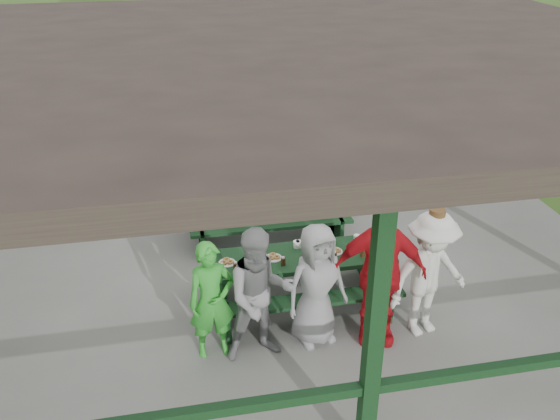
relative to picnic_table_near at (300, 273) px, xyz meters
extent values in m
plane|color=#33571B|center=(0.05, 1.20, -0.57)|extent=(90.00, 90.00, 0.00)
cube|color=slate|center=(0.05, 1.20, -0.52)|extent=(10.00, 8.00, 0.10)
cube|color=black|center=(0.05, -2.60, 1.03)|extent=(0.15, 0.15, 3.00)
cube|color=black|center=(0.05, 5.00, 1.03)|extent=(0.15, 0.15, 3.00)
cube|color=black|center=(4.85, 5.00, 1.03)|extent=(0.15, 0.15, 3.00)
cube|color=black|center=(-2.35, 5.00, 0.43)|extent=(4.65, 0.10, 0.10)
cube|color=black|center=(2.45, 5.00, 0.43)|extent=(4.65, 0.10, 0.10)
cube|color=black|center=(0.05, -2.60, 2.43)|extent=(9.80, 0.15, 0.20)
cube|color=black|center=(0.05, 5.00, 2.43)|extent=(9.80, 0.15, 0.20)
cube|color=#2E2521|center=(0.05, 1.20, 2.65)|extent=(10.60, 8.60, 0.24)
cube|color=black|center=(0.00, 0.00, 0.25)|extent=(2.45, 0.75, 0.06)
cube|color=black|center=(0.00, -0.55, -0.05)|extent=(2.45, 0.28, 0.05)
cube|color=black|center=(0.00, 0.56, -0.05)|extent=(2.45, 0.28, 0.05)
cube|color=black|center=(-1.05, 0.00, -0.10)|extent=(0.06, 0.70, 0.75)
cube|color=black|center=(1.05, 0.00, -0.10)|extent=(0.06, 0.70, 0.75)
cube|color=black|center=(-1.05, 0.00, -0.25)|extent=(0.06, 1.39, 0.45)
cube|color=black|center=(1.05, 0.00, -0.25)|extent=(0.06, 1.39, 0.45)
cube|color=black|center=(-0.11, 2.00, 0.25)|extent=(2.54, 0.75, 0.06)
cube|color=black|center=(-0.11, 1.45, -0.05)|extent=(2.54, 0.28, 0.05)
cube|color=black|center=(-0.11, 2.56, -0.05)|extent=(2.54, 0.28, 0.05)
cube|color=black|center=(-1.20, 2.00, -0.10)|extent=(0.06, 0.70, 0.75)
cube|color=black|center=(0.98, 2.00, -0.10)|extent=(0.06, 0.70, 0.75)
cube|color=black|center=(-1.20, 2.00, -0.25)|extent=(0.06, 1.39, 0.45)
cube|color=black|center=(0.98, 2.00, -0.25)|extent=(0.06, 1.39, 0.45)
cylinder|color=white|center=(-0.97, 0.00, 0.29)|extent=(0.22, 0.22, 0.01)
torus|color=olive|center=(-1.01, -0.02, 0.31)|extent=(0.10, 0.10, 0.03)
torus|color=olive|center=(-0.93, -0.02, 0.31)|extent=(0.10, 0.10, 0.03)
torus|color=olive|center=(-0.97, 0.05, 0.31)|extent=(0.10, 0.10, 0.03)
cylinder|color=white|center=(-0.36, 0.00, 0.29)|extent=(0.22, 0.22, 0.01)
torus|color=olive|center=(-0.40, -0.02, 0.31)|extent=(0.10, 0.10, 0.03)
torus|color=olive|center=(-0.32, -0.02, 0.31)|extent=(0.10, 0.10, 0.03)
torus|color=olive|center=(-0.36, 0.05, 0.31)|extent=(0.10, 0.10, 0.03)
cylinder|color=white|center=(0.46, 0.00, 0.29)|extent=(0.22, 0.22, 0.01)
torus|color=olive|center=(0.42, -0.02, 0.31)|extent=(0.10, 0.10, 0.03)
torus|color=olive|center=(0.50, -0.02, 0.31)|extent=(0.10, 0.10, 0.03)
torus|color=olive|center=(0.46, 0.05, 0.31)|extent=(0.10, 0.10, 0.03)
cylinder|color=white|center=(1.01, 0.00, 0.29)|extent=(0.22, 0.22, 0.01)
torus|color=olive|center=(0.97, -0.02, 0.31)|extent=(0.10, 0.10, 0.03)
torus|color=olive|center=(1.05, -0.02, 0.31)|extent=(0.10, 0.10, 0.03)
torus|color=olive|center=(1.01, 0.05, 0.31)|extent=(0.10, 0.10, 0.03)
cylinder|color=#381E0F|center=(-1.05, -0.18, 0.33)|extent=(0.06, 0.06, 0.10)
cylinder|color=#381E0F|center=(-0.88, -0.18, 0.33)|extent=(0.06, 0.06, 0.10)
cylinder|color=#381E0F|center=(-0.57, -0.18, 0.33)|extent=(0.06, 0.06, 0.10)
cylinder|color=#381E0F|center=(-0.27, -0.18, 0.33)|extent=(0.06, 0.06, 0.10)
cylinder|color=#381E0F|center=(0.41, -0.18, 0.33)|extent=(0.06, 0.06, 0.10)
cylinder|color=#381E0F|center=(0.79, -0.18, 0.33)|extent=(0.06, 0.06, 0.10)
cone|color=white|center=(-0.01, 0.20, 0.33)|extent=(0.09, 0.09, 0.10)
cone|color=white|center=(0.03, 0.20, 0.33)|extent=(0.09, 0.09, 0.10)
cone|color=white|center=(0.47, 0.20, 0.33)|extent=(0.09, 0.09, 0.10)
cone|color=white|center=(0.83, 0.20, 0.33)|extent=(0.09, 0.09, 0.10)
imported|color=green|center=(-1.24, -0.78, 0.29)|extent=(0.59, 0.42, 1.51)
imported|color=gray|center=(-0.69, -0.93, 0.38)|extent=(0.88, 0.71, 1.71)
imported|color=gray|center=(0.02, -0.77, 0.33)|extent=(0.88, 0.68, 1.60)
imported|color=red|center=(0.75, -0.88, 0.49)|extent=(1.20, 0.73, 1.92)
imported|color=silver|center=(1.40, -0.89, 0.37)|extent=(1.21, 0.86, 1.69)
cylinder|color=brown|center=(1.40, -0.89, 1.16)|extent=(0.39, 0.39, 0.02)
cylinder|color=brown|center=(1.40, -0.89, 1.22)|extent=(0.23, 0.23, 0.11)
imported|color=#8AB2D6|center=(-0.13, 2.73, 0.30)|extent=(1.49, 0.94, 1.54)
imported|color=#4256AD|center=(-1.47, 3.46, 0.45)|extent=(0.76, 0.58, 1.85)
imported|color=gray|center=(1.43, 2.71, 0.39)|extent=(1.02, 0.92, 1.72)
imported|color=silver|center=(1.59, 9.92, 0.25)|extent=(6.50, 4.81, 1.64)
cube|color=navy|center=(-3.35, 9.88, 0.14)|extent=(2.60, 1.48, 0.11)
cube|color=navy|center=(-3.41, 9.26, 0.36)|extent=(2.48, 0.30, 0.36)
cube|color=navy|center=(-3.29, 10.50, 0.36)|extent=(2.48, 0.30, 0.36)
cube|color=navy|center=(-4.59, 10.00, 0.36)|extent=(0.18, 1.24, 0.36)
cube|color=navy|center=(-2.11, 9.76, 0.36)|extent=(0.18, 1.24, 0.36)
cylinder|color=black|center=(-4.21, 9.30, -0.23)|extent=(0.69, 0.23, 0.68)
cylinder|color=yellow|center=(-4.21, 9.30, -0.23)|extent=(0.27, 0.22, 0.25)
cylinder|color=black|center=(-4.08, 10.62, -0.23)|extent=(0.69, 0.23, 0.68)
cylinder|color=yellow|center=(-4.08, 10.62, -0.23)|extent=(0.27, 0.22, 0.25)
cylinder|color=black|center=(-2.62, 9.14, -0.23)|extent=(0.69, 0.23, 0.68)
cylinder|color=yellow|center=(-2.62, 9.14, -0.23)|extent=(0.27, 0.22, 0.25)
cylinder|color=black|center=(-2.49, 10.47, -0.23)|extent=(0.69, 0.23, 0.68)
cylinder|color=yellow|center=(-2.49, 10.47, -0.23)|extent=(0.27, 0.22, 0.25)
cube|color=navy|center=(-1.67, 9.72, 0.05)|extent=(0.89, 0.16, 0.07)
cone|color=#F2590C|center=(-4.63, 10.01, 0.45)|extent=(0.05, 0.36, 0.36)
cylinder|color=black|center=(-0.60, 15.27, 1.05)|extent=(0.36, 0.36, 3.25)
cylinder|color=black|center=(2.41, 17.11, 0.54)|extent=(0.36, 0.36, 2.23)
cylinder|color=black|center=(10.28, 13.81, 0.85)|extent=(0.36, 0.36, 2.85)
camera|label=1|loc=(-1.55, -6.44, 4.41)|focal=38.00mm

